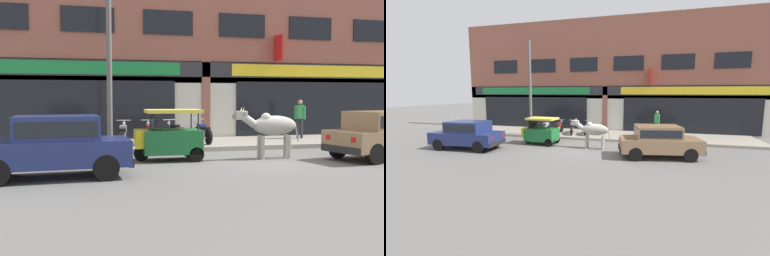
% 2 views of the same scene
% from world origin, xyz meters
% --- Properties ---
extents(ground_plane, '(90.00, 90.00, 0.00)m').
position_xyz_m(ground_plane, '(0.00, 0.00, 0.00)').
color(ground_plane, '#605E5B').
extents(sidewalk, '(19.00, 3.76, 0.16)m').
position_xyz_m(sidewalk, '(0.00, 4.08, 0.08)').
color(sidewalk, gray).
rests_on(sidewalk, ground).
extents(shop_building, '(23.00, 1.40, 8.27)m').
position_xyz_m(shop_building, '(0.00, 6.22, 3.91)').
color(shop_building, '#8E5142').
rests_on(shop_building, ground).
extents(cow, '(2.15, 0.56, 1.61)m').
position_xyz_m(cow, '(0.41, 0.12, 1.01)').
color(cow, '#9E998E').
rests_on(cow, ground).
extents(car_0, '(3.66, 1.73, 1.46)m').
position_xyz_m(car_0, '(-5.88, -1.70, 0.81)').
color(car_0, black).
rests_on(car_0, ground).
extents(car_1, '(3.81, 2.25, 1.46)m').
position_xyz_m(car_1, '(3.66, -0.85, 0.81)').
color(car_1, black).
rests_on(car_1, ground).
extents(auto_rickshaw, '(2.01, 1.22, 1.52)m').
position_xyz_m(auto_rickshaw, '(-2.72, 0.47, 0.66)').
color(auto_rickshaw, black).
rests_on(auto_rickshaw, ground).
extents(motorcycle_0, '(0.58, 1.80, 0.88)m').
position_xyz_m(motorcycle_0, '(-3.78, 3.55, 0.55)').
color(motorcycle_0, black).
rests_on(motorcycle_0, sidewalk).
extents(motorcycle_1, '(0.52, 1.81, 0.88)m').
position_xyz_m(motorcycle_1, '(-2.80, 3.52, 0.55)').
color(motorcycle_1, black).
rests_on(motorcycle_1, sidewalk).
extents(motorcycle_2, '(0.67, 1.78, 0.88)m').
position_xyz_m(motorcycle_2, '(-1.82, 3.57, 0.55)').
color(motorcycle_2, black).
rests_on(motorcycle_2, sidewalk).
extents(motorcycle_3, '(0.52, 1.81, 0.88)m').
position_xyz_m(motorcycle_3, '(-0.79, 3.64, 0.55)').
color(motorcycle_3, black).
rests_on(motorcycle_3, sidewalk).
extents(pedestrian, '(0.32, 0.42, 1.60)m').
position_xyz_m(pedestrian, '(3.67, 4.46, 1.15)').
color(pedestrian, '#2D2D33').
rests_on(pedestrian, sidewalk).
extents(utility_pole, '(0.18, 0.18, 6.03)m').
position_xyz_m(utility_pole, '(-4.31, 2.50, 3.18)').
color(utility_pole, '#595651').
rests_on(utility_pole, sidewalk).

